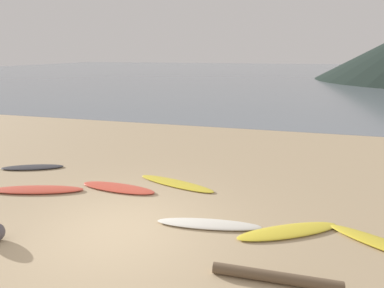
{
  "coord_description": "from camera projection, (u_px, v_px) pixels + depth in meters",
  "views": [
    {
      "loc": [
        3.1,
        -5.63,
        3.61
      ],
      "look_at": [
        0.22,
        4.87,
        0.6
      ],
      "focal_mm": 31.1,
      "sensor_mm": 36.0,
      "label": 1
    }
  ],
  "objects": [
    {
      "name": "ground_plane",
      "position": [
        215.0,
        131.0,
        16.31
      ],
      "size": [
        120.0,
        120.0,
        0.2
      ],
      "primitive_type": "cube",
      "color": "tan",
      "rests_on": "ground"
    },
    {
      "name": "ocean_water",
      "position": [
        268.0,
        72.0,
        63.05
      ],
      "size": [
        140.0,
        100.0,
        0.01
      ],
      "primitive_type": "cube",
      "color": "slate",
      "rests_on": "ground"
    },
    {
      "name": "surfboard_0",
      "position": [
        33.0,
        167.0,
        10.71
      ],
      "size": [
        1.99,
        1.17,
        0.07
      ],
      "primitive_type": "ellipsoid",
      "rotation": [
        0.0,
        0.0,
        0.37
      ],
      "color": "#333338",
      "rests_on": "ground"
    },
    {
      "name": "surfboard_1",
      "position": [
        37.0,
        190.0,
        8.94
      ],
      "size": [
        2.55,
        1.22,
        0.1
      ],
      "primitive_type": "ellipsoid",
      "rotation": [
        0.0,
        0.0,
        0.28
      ],
      "color": "#D84C38",
      "rests_on": "ground"
    },
    {
      "name": "surfboard_2",
      "position": [
        118.0,
        188.0,
        9.08
      ],
      "size": [
        2.23,
        0.72,
        0.08
      ],
      "primitive_type": "ellipsoid",
      "rotation": [
        0.0,
        0.0,
        -0.07
      ],
      "color": "#D84C38",
      "rests_on": "ground"
    },
    {
      "name": "surfboard_3",
      "position": [
        176.0,
        183.0,
        9.41
      ],
      "size": [
        2.47,
        1.14,
        0.06
      ],
      "primitive_type": "ellipsoid",
      "rotation": [
        0.0,
        0.0,
        -0.28
      ],
      "color": "yellow",
      "rests_on": "ground"
    },
    {
      "name": "surfboard_4",
      "position": [
        209.0,
        224.0,
        7.16
      ],
      "size": [
        2.3,
        0.76,
        0.08
      ],
      "primitive_type": "ellipsoid",
      "rotation": [
        0.0,
        0.0,
        0.13
      ],
      "color": "silver",
      "rests_on": "ground"
    },
    {
      "name": "surfboard_5",
      "position": [
        288.0,
        231.0,
        6.88
      ],
      "size": [
        2.24,
        1.6,
        0.07
      ],
      "primitive_type": "ellipsoid",
      "rotation": [
        0.0,
        0.0,
        0.53
      ],
      "color": "yellow",
      "rests_on": "ground"
    },
    {
      "name": "driftwood_log",
      "position": [
        276.0,
        277.0,
        5.39
      ],
      "size": [
        2.07,
        0.22,
        0.19
      ],
      "primitive_type": "cylinder",
      "rotation": [
        0.0,
        1.57,
        0.02
      ],
      "color": "brown",
      "rests_on": "ground"
    }
  ]
}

